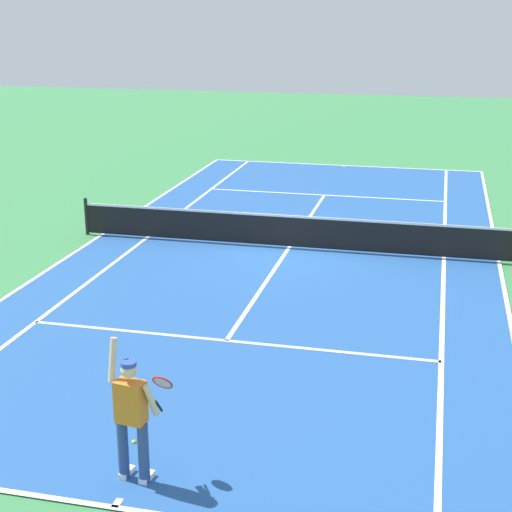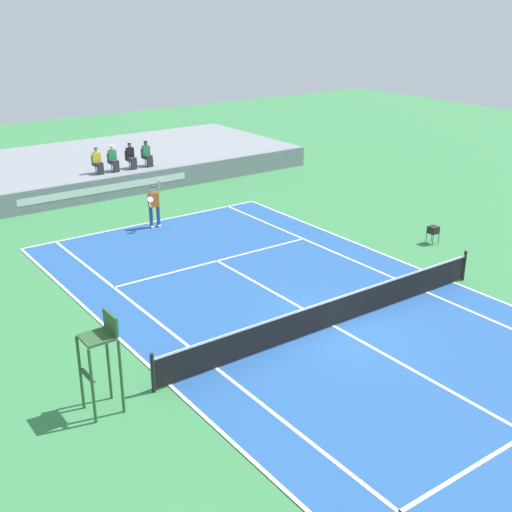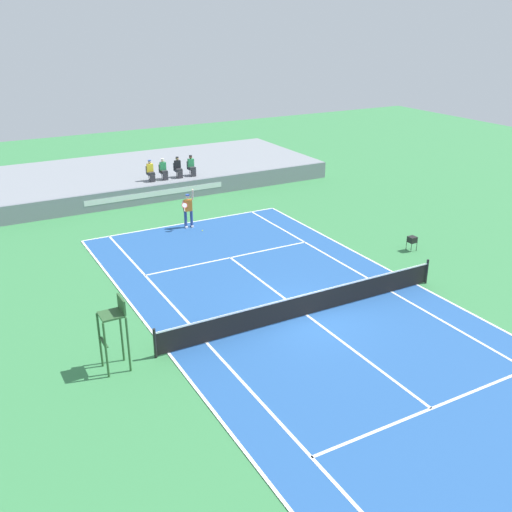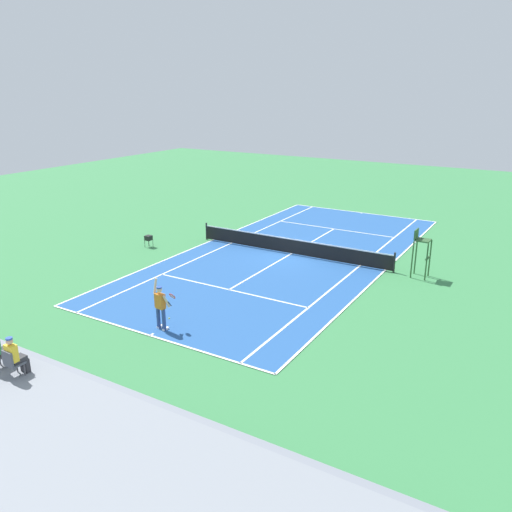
{
  "view_description": "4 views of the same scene",
  "coord_description": "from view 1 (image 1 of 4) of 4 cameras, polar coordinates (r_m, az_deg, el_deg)",
  "views": [
    {
      "loc": [
        -3.81,
        19.89,
        6.24
      ],
      "look_at": [
        -0.01,
        3.93,
        1.0
      ],
      "focal_mm": 54.6,
      "sensor_mm": 36.0,
      "label": 1
    },
    {
      "loc": [
        -12.03,
        -12.79,
        9.05
      ],
      "look_at": [
        -0.01,
        3.93,
        1.0
      ],
      "focal_mm": 46.32,
      "sensor_mm": 36.0,
      "label": 2
    },
    {
      "loc": [
        -11.04,
        -16.02,
        10.43
      ],
      "look_at": [
        -0.01,
        3.93,
        1.0
      ],
      "focal_mm": 41.1,
      "sensor_mm": 36.0,
      "label": 3
    },
    {
      "loc": [
        -12.62,
        25.12,
        9.07
      ],
      "look_at": [
        -0.01,
        3.93,
        1.0
      ],
      "focal_mm": 36.12,
      "sensor_mm": 36.0,
      "label": 4
    }
  ],
  "objects": [
    {
      "name": "tennis_player",
      "position": [
        10.82,
        -9.04,
        -11.53
      ],
      "size": [
        0.81,
        0.62,
        2.08
      ],
      "color": "navy",
      "rests_on": "ground"
    },
    {
      "name": "court",
      "position": [
        21.19,
        2.45,
        0.6
      ],
      "size": [
        11.08,
        23.88,
        0.03
      ],
      "color": "#235193",
      "rests_on": "ground"
    },
    {
      "name": "tennis_ball",
      "position": [
        12.12,
        -8.93,
        -13.31
      ],
      "size": [
        0.07,
        0.07,
        0.07
      ],
      "primitive_type": "sphere",
      "color": "#D1E533",
      "rests_on": "ground"
    },
    {
      "name": "net",
      "position": [
        21.04,
        2.47,
        1.93
      ],
      "size": [
        11.98,
        0.1,
        1.07
      ],
      "color": "black",
      "rests_on": "ground"
    },
    {
      "name": "ground_plane",
      "position": [
        21.19,
        2.45,
        0.57
      ],
      "size": [
        80.0,
        80.0,
        0.0
      ],
      "primitive_type": "plane",
      "color": "#387F47"
    }
  ]
}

